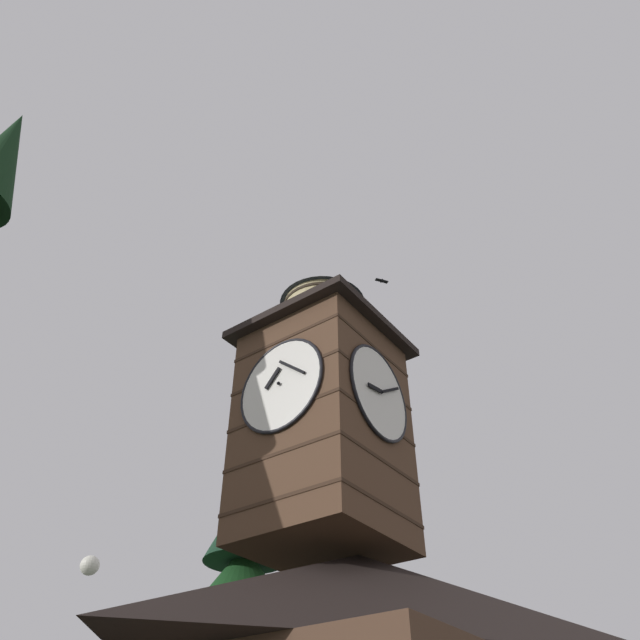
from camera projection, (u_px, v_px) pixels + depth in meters
name	position (u px, v px, depth m)	size (l,w,h in m)	color
clock_tower	(323.00, 410.00, 18.66)	(4.61, 4.61, 9.54)	brown
moon	(90.00, 565.00, 51.26)	(1.58, 1.58, 1.58)	silver
flying_bird_high	(382.00, 281.00, 28.71)	(0.61, 0.48, 0.14)	black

